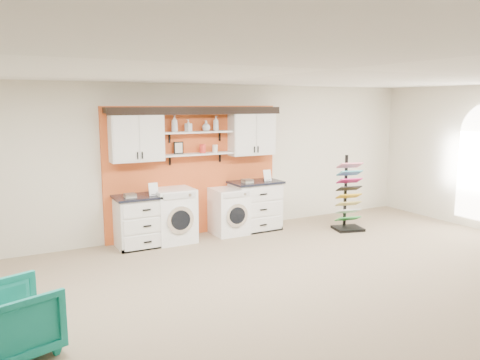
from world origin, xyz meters
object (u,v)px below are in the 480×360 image
washer (174,215)px  dryer (229,211)px  base_cabinet_left (142,221)px  base_cabinet_right (255,206)px  sample_rack (348,205)px  armchair (13,320)px

washer → dryer: (1.10, 0.00, -0.05)m
base_cabinet_left → dryer: (1.68, -0.00, -0.01)m
base_cabinet_right → washer: (-1.68, -0.00, -0.00)m
dryer → sample_rack: size_ratio=0.60×
base_cabinet_left → armchair: base_cabinet_left is taller
base_cabinet_right → armchair: 5.27m
washer → dryer: bearing=0.0°
base_cabinet_right → dryer: (-0.58, -0.00, -0.05)m
base_cabinet_right → dryer: base_cabinet_right is taller
base_cabinet_left → washer: (0.58, -0.00, 0.03)m
armchair → sample_rack: bearing=-88.5°
dryer → base_cabinet_right: bearing=0.3°
base_cabinet_left → armchair: 3.60m
base_cabinet_left → armchair: bearing=-126.5°
base_cabinet_right → sample_rack: sample_rack is taller
base_cabinet_right → sample_rack: (1.59, -0.86, 0.00)m
base_cabinet_left → base_cabinet_right: bearing=-0.0°
washer → base_cabinet_left: bearing=179.7°
base_cabinet_left → washer: bearing=-0.3°
sample_rack → armchair: (-6.00, -2.03, -0.13)m
base_cabinet_right → base_cabinet_left: bearing=180.0°
armchair → base_cabinet_right: bearing=-73.9°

